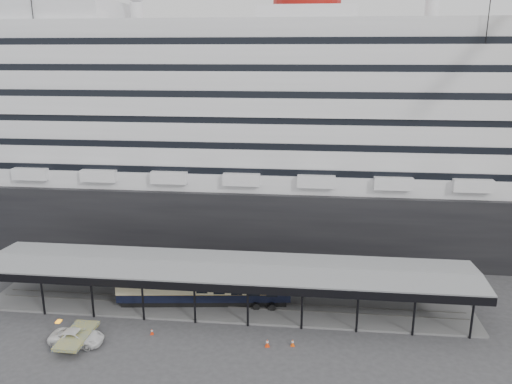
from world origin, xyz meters
TOP-DOWN VIEW (x-y plane):
  - ground at (0.00, 0.00)m, footprint 200.00×200.00m
  - cruise_ship at (0.05, 32.00)m, footprint 130.00×30.00m
  - platform_canopy at (0.00, 5.00)m, footprint 56.00×9.18m
  - port_truck at (-13.85, -4.44)m, footprint 5.40×2.51m
  - pullman_carriage at (-2.71, 5.00)m, footprint 20.09×4.84m
  - traffic_cone_left at (-6.89, -1.89)m, footprint 0.39×0.39m
  - traffic_cone_mid at (5.32, -2.83)m, footprint 0.51×0.51m
  - traffic_cone_right at (7.85, -2.46)m, footprint 0.40×0.40m

SIDE VIEW (x-z plane):
  - ground at x=0.00m, z-range 0.00..0.00m
  - traffic_cone_left at x=-6.89m, z-range 0.00..0.67m
  - traffic_cone_right at x=7.85m, z-range 0.00..0.76m
  - traffic_cone_mid at x=5.32m, z-range 0.00..0.84m
  - port_truck at x=-13.85m, z-range 0.00..1.50m
  - platform_canopy at x=0.00m, z-range -0.29..5.01m
  - pullman_carriage at x=-2.71m, z-range -7.38..12.18m
  - cruise_ship at x=0.05m, z-range -3.60..40.30m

